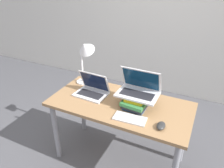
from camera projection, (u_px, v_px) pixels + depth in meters
The scene contains 8 objects.
wall_back at pixel (169, 4), 3.00m from camera, with size 8.00×0.05×2.70m.
desk at pixel (120, 111), 2.05m from camera, with size 1.30×0.62×0.70m.
laptop_left at pixel (92, 90), 2.13m from camera, with size 0.32×0.24×0.22m.
book_stack at pixel (137, 101), 1.94m from camera, with size 0.23×0.30×0.11m.
laptop_on_books at pixel (139, 89), 1.92m from camera, with size 0.36×0.24×0.24m.
wireless_keyboard at pixel (130, 118), 1.79m from camera, with size 0.28×0.14×0.01m.
mouse at pixel (161, 126), 1.69m from camera, with size 0.07×0.11×0.04m.
desk_lamp at pixel (85, 52), 2.14m from camera, with size 0.23×0.20×0.51m.
Camera 1 is at (0.66, -1.24, 1.81)m, focal length 35.00 mm.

